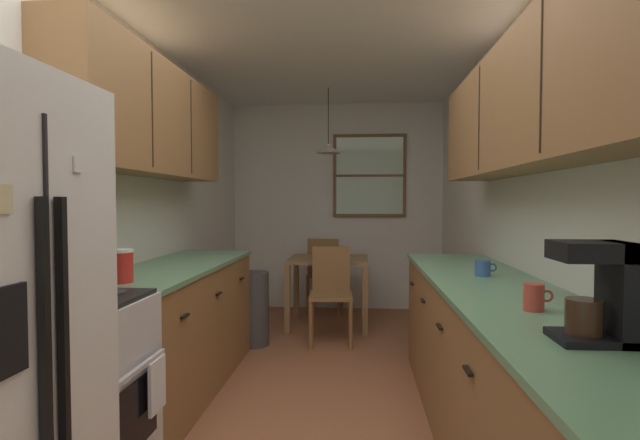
% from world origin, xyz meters
% --- Properties ---
extents(ground_plane, '(12.00, 12.00, 0.00)m').
position_xyz_m(ground_plane, '(0.00, 1.00, 0.00)').
color(ground_plane, '#995B3D').
extents(wall_left, '(0.10, 9.00, 2.55)m').
position_xyz_m(wall_left, '(-1.35, 1.00, 1.27)').
color(wall_left, silver).
rests_on(wall_left, ground).
extents(wall_right, '(0.10, 9.00, 2.55)m').
position_xyz_m(wall_right, '(1.35, 1.00, 1.27)').
color(wall_right, silver).
rests_on(wall_right, ground).
extents(wall_back, '(4.40, 0.10, 2.55)m').
position_xyz_m(wall_back, '(0.00, 3.65, 1.27)').
color(wall_back, silver).
rests_on(wall_back, ground).
extents(ceiling_slab, '(4.40, 9.00, 0.08)m').
position_xyz_m(ceiling_slab, '(0.00, 1.00, 2.59)').
color(ceiling_slab, white).
extents(stove_range, '(0.66, 0.62, 1.10)m').
position_xyz_m(stove_range, '(-0.99, -0.48, 0.47)').
color(stove_range, silver).
rests_on(stove_range, ground).
extents(microwave_over_range, '(0.39, 0.62, 0.32)m').
position_xyz_m(microwave_over_range, '(-1.11, -0.48, 1.66)').
color(microwave_over_range, white).
extents(counter_left, '(0.64, 1.99, 0.90)m').
position_xyz_m(counter_left, '(-1.00, 0.82, 0.45)').
color(counter_left, olive).
rests_on(counter_left, ground).
extents(upper_cabinets_left, '(0.33, 2.07, 0.76)m').
position_xyz_m(upper_cabinets_left, '(-1.14, 0.77, 1.90)').
color(upper_cabinets_left, olive).
extents(counter_right, '(0.64, 3.26, 0.90)m').
position_xyz_m(counter_right, '(1.00, 0.05, 0.45)').
color(counter_right, olive).
rests_on(counter_right, ground).
extents(upper_cabinets_right, '(0.33, 2.94, 0.66)m').
position_xyz_m(upper_cabinets_right, '(1.14, -0.00, 1.83)').
color(upper_cabinets_right, olive).
extents(dining_table, '(0.84, 0.76, 0.73)m').
position_xyz_m(dining_table, '(-0.05, 2.74, 0.61)').
color(dining_table, olive).
rests_on(dining_table, ground).
extents(dining_chair_near, '(0.42, 0.42, 0.90)m').
position_xyz_m(dining_chair_near, '(0.01, 2.15, 0.50)').
color(dining_chair_near, olive).
rests_on(dining_chair_near, ground).
extents(dining_chair_far, '(0.43, 0.43, 0.90)m').
position_xyz_m(dining_chair_far, '(-0.13, 3.33, 0.50)').
color(dining_chair_far, olive).
rests_on(dining_chair_far, ground).
extents(pendant_light, '(0.26, 0.26, 0.69)m').
position_xyz_m(pendant_light, '(-0.05, 2.74, 1.91)').
color(pendant_light, black).
extents(back_window, '(0.90, 0.05, 1.02)m').
position_xyz_m(back_window, '(0.40, 3.58, 1.66)').
color(back_window, brown).
extents(trash_bin, '(0.29, 0.29, 0.68)m').
position_xyz_m(trash_bin, '(-0.70, 1.96, 0.34)').
color(trash_bin, '#3F3F42').
rests_on(trash_bin, ground).
extents(storage_canister, '(0.12, 0.12, 0.18)m').
position_xyz_m(storage_canister, '(-1.00, 0.07, 0.99)').
color(storage_canister, red).
rests_on(storage_canister, counter_left).
extents(dish_towel, '(0.02, 0.16, 0.24)m').
position_xyz_m(dish_towel, '(-0.64, -0.33, 0.50)').
color(dish_towel, white).
extents(coffee_maker, '(0.22, 0.18, 0.31)m').
position_xyz_m(coffee_maker, '(1.03, -0.88, 1.06)').
color(coffee_maker, black).
rests_on(coffee_maker, counter_right).
extents(mug_by_coffeemaker, '(0.12, 0.08, 0.11)m').
position_xyz_m(mug_by_coffeemaker, '(0.98, -0.45, 0.95)').
color(mug_by_coffeemaker, '#BF3F33').
rests_on(mug_by_coffeemaker, counter_right).
extents(mug_spare, '(0.13, 0.09, 0.09)m').
position_xyz_m(mug_spare, '(1.00, 0.46, 0.95)').
color(mug_spare, '#335999').
rests_on(mug_spare, counter_right).
extents(table_serving_bowl, '(0.17, 0.17, 0.06)m').
position_xyz_m(table_serving_bowl, '(0.00, 2.71, 0.76)').
color(table_serving_bowl, '#4C7299').
rests_on(table_serving_bowl, dining_table).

